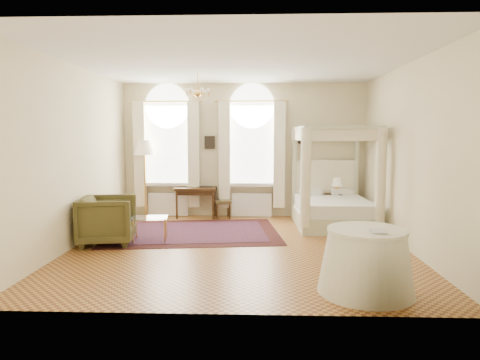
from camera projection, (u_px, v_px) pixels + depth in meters
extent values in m
plane|color=#B07933|center=(239.00, 246.00, 7.85)|extent=(6.00, 6.00, 0.00)
plane|color=#F4E3B9|center=(244.00, 150.00, 10.66)|extent=(6.00, 0.00, 6.00)
plane|color=#F4E3B9|center=(228.00, 170.00, 4.69)|extent=(6.00, 0.00, 6.00)
plane|color=#F4E3B9|center=(75.00, 156.00, 7.79)|extent=(0.00, 6.00, 6.00)
plane|color=#F4E3B9|center=(408.00, 157.00, 7.56)|extent=(0.00, 6.00, 6.00)
plane|color=white|center=(239.00, 63.00, 7.50)|extent=(6.00, 6.00, 0.00)
cube|color=silver|center=(168.00, 144.00, 10.68)|extent=(1.10, 0.04, 1.90)
cylinder|color=silver|center=(167.00, 106.00, 10.58)|extent=(1.10, 0.04, 1.10)
cube|color=white|center=(168.00, 184.00, 10.70)|extent=(1.32, 0.24, 0.08)
cube|color=#F6EFCB|center=(140.00, 155.00, 10.56)|extent=(0.28, 0.14, 2.60)
cube|color=#F6EFCB|center=(194.00, 155.00, 10.51)|extent=(0.28, 0.14, 2.60)
cube|color=white|center=(168.00, 204.00, 10.77)|extent=(1.00, 0.12, 0.58)
cube|color=silver|center=(252.00, 145.00, 10.60)|extent=(1.10, 0.04, 1.90)
cylinder|color=silver|center=(252.00, 106.00, 10.50)|extent=(1.10, 0.04, 1.10)
cube|color=white|center=(252.00, 184.00, 10.62)|extent=(1.32, 0.24, 0.08)
cube|color=#F6EFCB|center=(225.00, 155.00, 10.49)|extent=(0.28, 0.14, 2.60)
cube|color=#F6EFCB|center=(279.00, 155.00, 10.44)|extent=(0.28, 0.14, 2.60)
cube|color=white|center=(252.00, 205.00, 10.69)|extent=(1.00, 0.12, 0.58)
cylinder|color=gold|center=(198.00, 83.00, 8.75)|extent=(0.02, 0.02, 0.40)
sphere|color=gold|center=(198.00, 94.00, 8.77)|extent=(0.16, 0.16, 0.16)
sphere|color=beige|center=(208.00, 90.00, 8.76)|extent=(0.07, 0.07, 0.07)
sphere|color=beige|center=(204.00, 91.00, 8.95)|extent=(0.07, 0.07, 0.07)
sphere|color=beige|center=(194.00, 91.00, 8.96)|extent=(0.07, 0.07, 0.07)
sphere|color=beige|center=(187.00, 90.00, 8.77)|extent=(0.07, 0.07, 0.07)
sphere|color=beige|center=(191.00, 89.00, 8.58)|extent=(0.07, 0.07, 0.07)
sphere|color=beige|center=(202.00, 89.00, 8.57)|extent=(0.07, 0.07, 0.07)
cube|color=black|center=(210.00, 142.00, 10.64)|extent=(0.26, 0.03, 0.32)
cube|color=black|center=(303.00, 138.00, 10.54)|extent=(0.22, 0.03, 0.26)
cube|color=#BCC09C|center=(332.00, 218.00, 9.58)|extent=(1.67, 2.04, 0.34)
cube|color=silver|center=(333.00, 205.00, 9.55)|extent=(1.57, 1.94, 0.27)
cube|color=#F6EFCB|center=(325.00, 183.00, 10.46)|extent=(1.61, 0.12, 1.14)
cube|color=#BCC09C|center=(295.00, 174.00, 10.43)|extent=(0.09, 0.09, 2.18)
cube|color=#BCC09C|center=(356.00, 174.00, 10.41)|extent=(0.09, 0.09, 2.18)
cube|color=#BCC09C|center=(306.00, 182.00, 8.56)|extent=(0.09, 0.09, 2.18)
cube|color=#BCC09C|center=(380.00, 182.00, 8.55)|extent=(0.09, 0.09, 2.18)
cube|color=#BCC09C|center=(326.00, 129.00, 10.31)|extent=(1.61, 0.12, 0.08)
cube|color=#BCC09C|center=(344.00, 128.00, 8.44)|extent=(1.61, 0.12, 0.08)
cube|color=#BCC09C|center=(300.00, 128.00, 9.38)|extent=(0.13, 1.99, 0.08)
cube|color=#BCC09C|center=(369.00, 128.00, 9.37)|extent=(0.13, 1.99, 0.08)
cube|color=#F6EFCB|center=(326.00, 134.00, 10.32)|extent=(1.67, 0.09, 0.27)
cube|color=#F6EFCB|center=(344.00, 134.00, 8.45)|extent=(1.67, 0.09, 0.27)
cube|color=#F6EFCB|center=(300.00, 134.00, 9.39)|extent=(0.10, 2.05, 0.27)
cube|color=#F6EFCB|center=(368.00, 134.00, 9.38)|extent=(0.10, 2.05, 0.27)
cylinder|color=#F6EFCB|center=(306.00, 178.00, 8.55)|extent=(0.21, 0.21, 1.99)
cylinder|color=#F6EFCB|center=(381.00, 178.00, 8.54)|extent=(0.21, 0.21, 1.99)
cube|color=#36210E|center=(333.00, 206.00, 10.42)|extent=(0.52, 0.49, 0.63)
cylinder|color=gold|center=(337.00, 189.00, 10.43)|extent=(0.11, 0.11, 0.18)
cone|color=beige|center=(337.00, 182.00, 10.41)|extent=(0.25, 0.25, 0.20)
cube|color=#36210E|center=(196.00, 189.00, 10.50)|extent=(1.01, 0.53, 0.06)
cube|color=#36210E|center=(196.00, 192.00, 10.51)|extent=(0.91, 0.43, 0.10)
cylinder|color=#36210E|center=(180.00, 202.00, 10.75)|extent=(0.05, 0.05, 0.70)
cylinder|color=#36210E|center=(215.00, 202.00, 10.72)|extent=(0.05, 0.05, 0.70)
cylinder|color=#36210E|center=(177.00, 205.00, 10.35)|extent=(0.05, 0.05, 0.70)
cylinder|color=#36210E|center=(213.00, 205.00, 10.32)|extent=(0.05, 0.05, 0.70)
imported|color=black|center=(205.00, 186.00, 10.58)|extent=(0.36, 0.23, 0.03)
cube|color=#40351B|center=(223.00, 201.00, 10.47)|extent=(0.46, 0.46, 0.08)
cylinder|color=#36210E|center=(217.00, 212.00, 10.33)|extent=(0.04, 0.04, 0.37)
cylinder|color=#36210E|center=(230.00, 211.00, 10.37)|extent=(0.04, 0.04, 0.37)
cylinder|color=#36210E|center=(216.00, 210.00, 10.62)|extent=(0.04, 0.04, 0.37)
cylinder|color=#36210E|center=(228.00, 209.00, 10.66)|extent=(0.04, 0.04, 0.37)
imported|color=#423C1C|center=(108.00, 220.00, 7.99)|extent=(1.14, 1.11, 0.90)
cube|color=silver|center=(150.00, 218.00, 8.23)|extent=(0.73, 0.56, 0.02)
cylinder|color=gold|center=(133.00, 232.00, 8.04)|extent=(0.03, 0.03, 0.45)
cylinder|color=gold|center=(165.00, 231.00, 8.10)|extent=(0.03, 0.03, 0.45)
cylinder|color=gold|center=(136.00, 227.00, 8.41)|extent=(0.03, 0.03, 0.45)
cylinder|color=gold|center=(166.00, 227.00, 8.47)|extent=(0.03, 0.03, 0.45)
cylinder|color=gold|center=(146.00, 217.00, 10.62)|extent=(0.34, 0.34, 0.03)
cylinder|color=gold|center=(145.00, 184.00, 10.53)|extent=(0.04, 0.04, 1.68)
cone|color=beige|center=(144.00, 147.00, 10.44)|extent=(0.49, 0.49, 0.36)
cube|color=#380E0D|center=(193.00, 232.00, 8.96)|extent=(3.81, 2.95, 0.01)
cube|color=black|center=(193.00, 232.00, 8.96)|extent=(3.20, 2.33, 0.01)
cone|color=white|center=(366.00, 262.00, 5.51)|extent=(1.23, 1.23, 0.79)
cylinder|color=white|center=(367.00, 231.00, 5.46)|extent=(1.01, 1.01, 0.04)
imported|color=black|center=(371.00, 231.00, 5.27)|extent=(0.20, 0.26, 0.02)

